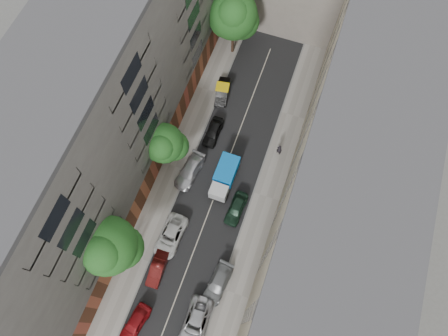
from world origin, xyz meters
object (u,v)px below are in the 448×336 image
at_px(tarp_truck, 224,177).
at_px(car_left_2, 171,236).
at_px(car_right_0, 196,323).
at_px(car_right_1, 218,284).
at_px(car_left_5, 223,92).
at_px(car_left_3, 190,171).
at_px(tree_near, 109,248).
at_px(car_left_0, 135,324).
at_px(pedestrian, 279,150).
at_px(car_right_2, 236,208).
at_px(car_left_4, 213,132).
at_px(tree_far, 234,17).
at_px(lamp_post, 131,234).
at_px(car_left_1, 157,269).
at_px(tree_mid, 164,145).

distance_m(tarp_truck, car_left_2, 8.68).
relative_size(car_right_0, car_right_1, 1.15).
bearing_deg(car_left_5, car_left_3, -99.79).
bearing_deg(tree_near, car_right_1, 5.41).
bearing_deg(car_right_0, car_left_0, -162.03).
relative_size(car_left_2, pedestrian, 2.69).
distance_m(car_left_5, car_right_0, 26.78).
height_order(tarp_truck, car_right_2, tarp_truck).
relative_size(car_left_3, car_right_0, 0.91).
bearing_deg(tree_near, car_left_4, 78.39).
height_order(car_left_4, tree_far, tree_far).
relative_size(car_right_0, tree_near, 0.52).
distance_m(tree_far, lamp_post, 27.14).
bearing_deg(car_left_3, car_left_1, -78.37).
height_order(car_right_0, tree_mid, tree_mid).
height_order(tree_far, lamp_post, tree_far).
height_order(tarp_truck, car_right_0, tarp_truck).
relative_size(car_left_1, car_left_5, 0.94).
xyz_separation_m(tree_near, tree_mid, (0.10, 11.86, -2.13)).
bearing_deg(tree_near, car_right_2, 44.86).
relative_size(car_left_3, lamp_post, 0.71).
height_order(car_left_5, tree_far, tree_far).
xyz_separation_m(car_right_2, tree_mid, (-9.01, 2.80, 4.27)).
bearing_deg(car_left_4, car_left_3, -97.83).
distance_m(car_left_0, car_right_2, 15.45).
bearing_deg(car_right_0, car_left_4, 103.66).
relative_size(tarp_truck, car_left_1, 1.33).
bearing_deg(car_left_0, tree_far, 102.77).
distance_m(tarp_truck, car_right_0, 15.41).
xyz_separation_m(car_left_2, tree_far, (-1.70, 25.36, 5.68)).
distance_m(tree_mid, tree_far, 17.50).
height_order(car_right_0, tree_near, tree_near).
relative_size(car_left_5, lamp_post, 0.60).
bearing_deg(car_left_2, tarp_truck, 70.32).
bearing_deg(tree_mid, car_left_5, 76.42).
height_order(tree_near, pedestrian, tree_near).
xyz_separation_m(car_left_0, pedestrian, (8.02, 22.56, 0.39)).
distance_m(tree_near, tree_far, 29.28).
bearing_deg(pedestrian, car_left_2, 76.09).
xyz_separation_m(car_left_2, car_right_2, (5.60, 5.20, -0.01)).
bearing_deg(car_right_2, car_right_0, -86.50).
bearing_deg(tree_far, pedestrian, -50.94).
bearing_deg(car_left_3, car_right_0, -59.07).
bearing_deg(pedestrian, tarp_truck, 65.25).
distance_m(car_left_0, tree_far, 35.06).
xyz_separation_m(car_left_2, car_right_1, (6.40, -2.92, -0.03)).
distance_m(car_left_2, car_left_4, 13.20).
height_order(car_left_4, tree_mid, tree_mid).
height_order(car_left_0, car_left_3, car_left_3).
xyz_separation_m(tree_near, pedestrian, (11.53, 17.22, -6.01)).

